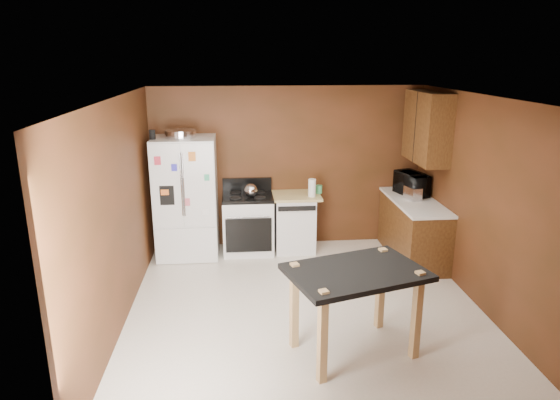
{
  "coord_description": "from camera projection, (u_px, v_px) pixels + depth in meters",
  "views": [
    {
      "loc": [
        -0.76,
        -5.35,
        2.94
      ],
      "look_at": [
        -0.24,
        0.85,
        1.13
      ],
      "focal_mm": 32.0,
      "sensor_mm": 36.0,
      "label": 1
    }
  ],
  "objects": [
    {
      "name": "ceiling",
      "position": [
        309.0,
        98.0,
        5.3
      ],
      "size": [
        4.5,
        4.5,
        0.0
      ],
      "primitive_type": "plane",
      "rotation": [
        3.14,
        0.0,
        0.0
      ],
      "color": "white",
      "rests_on": "ground"
    },
    {
      "name": "dishwasher",
      "position": [
        294.0,
        222.0,
        7.74
      ],
      "size": [
        0.78,
        0.63,
        0.89
      ],
      "color": "white",
      "rests_on": "ground"
    },
    {
      "name": "wall_right",
      "position": [
        485.0,
        206.0,
        5.82
      ],
      "size": [
        0.0,
        4.5,
        4.5
      ],
      "primitive_type": "plane",
      "rotation": [
        1.57,
        0.0,
        -1.57
      ],
      "color": "#5B2C17",
      "rests_on": "ground"
    },
    {
      "name": "floor",
      "position": [
        306.0,
        309.0,
        6.0
      ],
      "size": [
        4.5,
        4.5,
        0.0
      ],
      "primitive_type": "plane",
      "color": "silver",
      "rests_on": "ground"
    },
    {
      "name": "green_canister",
      "position": [
        319.0,
        189.0,
        7.68
      ],
      "size": [
        0.13,
        0.13,
        0.12
      ],
      "primitive_type": "cylinder",
      "rotation": [
        0.0,
        0.0,
        -0.25
      ],
      "color": "#47B970",
      "rests_on": "dishwasher"
    },
    {
      "name": "toaster",
      "position": [
        413.0,
        193.0,
        7.3
      ],
      "size": [
        0.22,
        0.29,
        0.19
      ],
      "primitive_type": "cube",
      "rotation": [
        0.0,
        0.0,
        0.24
      ],
      "color": "silver",
      "rests_on": "right_cabinets"
    },
    {
      "name": "wall_back",
      "position": [
        288.0,
        167.0,
        7.8
      ],
      "size": [
        4.2,
        0.0,
        4.2
      ],
      "primitive_type": "plane",
      "rotation": [
        1.57,
        0.0,
        0.0
      ],
      "color": "#5B2C17",
      "rests_on": "ground"
    },
    {
      "name": "gas_range",
      "position": [
        248.0,
        223.0,
        7.66
      ],
      "size": [
        0.76,
        0.68,
        1.1
      ],
      "color": "white",
      "rests_on": "ground"
    },
    {
      "name": "island",
      "position": [
        356.0,
        282.0,
        4.93
      ],
      "size": [
        1.51,
        1.22,
        0.94
      ],
      "color": "black",
      "rests_on": "ground"
    },
    {
      "name": "roasting_pan",
      "position": [
        180.0,
        134.0,
        7.14
      ],
      "size": [
        0.44,
        0.44,
        0.11
      ],
      "primitive_type": "cylinder",
      "color": "silver",
      "rests_on": "refrigerator"
    },
    {
      "name": "paper_towel",
      "position": [
        312.0,
        188.0,
        7.48
      ],
      "size": [
        0.12,
        0.12,
        0.27
      ],
      "primitive_type": "cylinder",
      "rotation": [
        0.0,
        0.0,
        -0.09
      ],
      "color": "white",
      "rests_on": "dishwasher"
    },
    {
      "name": "kettle",
      "position": [
        251.0,
        190.0,
        7.42
      ],
      "size": [
        0.2,
        0.2,
        0.2
      ],
      "primitive_type": "sphere",
      "color": "silver",
      "rests_on": "gas_range"
    },
    {
      "name": "refrigerator",
      "position": [
        186.0,
        198.0,
        7.4
      ],
      "size": [
        0.9,
        0.8,
        1.8
      ],
      "color": "white",
      "rests_on": "ground"
    },
    {
      "name": "right_cabinets",
      "position": [
        417.0,
        199.0,
        7.31
      ],
      "size": [
        0.63,
        1.58,
        2.45
      ],
      "color": "brown",
      "rests_on": "ground"
    },
    {
      "name": "microwave",
      "position": [
        411.0,
        185.0,
        7.54
      ],
      "size": [
        0.52,
        0.64,
        0.31
      ],
      "primitive_type": "imported",
      "rotation": [
        0.0,
        0.0,
        1.86
      ],
      "color": "black",
      "rests_on": "right_cabinets"
    },
    {
      "name": "wall_front",
      "position": [
        351.0,
        306.0,
        3.5
      ],
      "size": [
        4.2,
        0.0,
        4.2
      ],
      "primitive_type": "plane",
      "rotation": [
        -1.57,
        0.0,
        0.0
      ],
      "color": "#5B2C17",
      "rests_on": "ground"
    },
    {
      "name": "wall_left",
      "position": [
        118.0,
        215.0,
        5.48
      ],
      "size": [
        0.0,
        4.5,
        4.5
      ],
      "primitive_type": "plane",
      "rotation": [
        1.57,
        0.0,
        1.57
      ],
      "color": "#5B2C17",
      "rests_on": "ground"
    },
    {
      "name": "pen_cup",
      "position": [
        152.0,
        135.0,
        6.99
      ],
      "size": [
        0.09,
        0.09,
        0.13
      ],
      "primitive_type": "cylinder",
      "color": "black",
      "rests_on": "refrigerator"
    }
  ]
}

